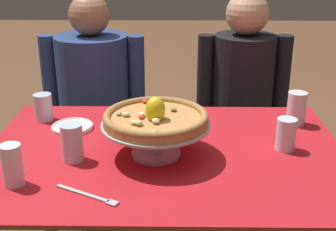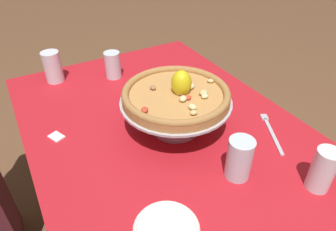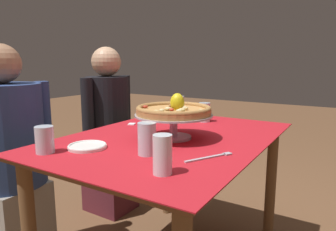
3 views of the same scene
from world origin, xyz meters
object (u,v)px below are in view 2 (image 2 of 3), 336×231
at_px(dinner_fork, 271,131).
at_px(water_glass_side_right, 113,67).
at_px(water_glass_back_right, 53,69).
at_px(side_plate, 166,229).
at_px(pizza_stand, 176,108).
at_px(pizza, 176,94).
at_px(water_glass_side_left, 239,160).
at_px(sugar_packet, 56,137).
at_px(water_glass_front_left, 322,172).

bearing_deg(dinner_fork, water_glass_side_right, 27.15).
bearing_deg(water_glass_back_right, water_glass_side_right, -111.72).
bearing_deg(water_glass_back_right, side_plate, -176.12).
height_order(pizza_stand, side_plate, pizza_stand).
bearing_deg(pizza, dinner_fork, -123.42).
height_order(pizza_stand, dinner_fork, pizza_stand).
height_order(water_glass_side_left, dinner_fork, water_glass_side_left).
relative_size(pizza, dinner_fork, 1.77).
bearing_deg(water_glass_back_right, sugar_packet, 167.19).
height_order(water_glass_back_right, dinner_fork, water_glass_back_right).
relative_size(water_glass_side_right, sugar_packet, 2.30).
distance_m(water_glass_back_right, side_plate, 0.88).
relative_size(water_glass_front_left, sugar_packet, 2.60).
height_order(water_glass_side_right, dinner_fork, water_glass_side_right).
distance_m(water_glass_front_left, sugar_packet, 0.81).
xyz_separation_m(water_glass_side_right, water_glass_side_left, (-0.72, -0.09, 0.01)).
relative_size(water_glass_side_left, side_plate, 0.79).
relative_size(water_glass_side_left, sugar_packet, 2.55).
xyz_separation_m(pizza_stand, water_glass_back_right, (0.54, 0.28, -0.03)).
bearing_deg(side_plate, dinner_fork, -72.77).
distance_m(water_glass_side_right, side_plate, 0.80).
distance_m(water_glass_side_left, water_glass_back_right, 0.88).
xyz_separation_m(water_glass_back_right, side_plate, (-0.88, -0.06, -0.05)).
height_order(pizza, water_glass_side_right, pizza).
distance_m(water_glass_side_left, side_plate, 0.28).
distance_m(pizza, side_plate, 0.42).
xyz_separation_m(side_plate, sugar_packet, (0.49, 0.15, -0.01)).
height_order(dinner_fork, sugar_packet, dinner_fork).
relative_size(pizza, water_glass_side_right, 3.04).
bearing_deg(side_plate, water_glass_side_left, -77.49).
bearing_deg(sugar_packet, water_glass_side_right, -47.33).
relative_size(water_glass_back_right, dinner_fork, 0.67).
bearing_deg(dinner_fork, water_glass_back_right, 37.60).
bearing_deg(side_plate, water_glass_front_left, -101.15).
xyz_separation_m(pizza, side_plate, (-0.33, 0.22, -0.13)).
height_order(pizza_stand, water_glass_front_left, water_glass_front_left).
distance_m(pizza_stand, water_glass_side_right, 0.45).
xyz_separation_m(pizza, dinner_fork, (-0.18, -0.27, -0.13)).
bearing_deg(pizza, water_glass_front_left, -153.95).
relative_size(water_glass_side_left, dinner_fork, 0.64).
xyz_separation_m(pizza_stand, sugar_packet, (0.15, 0.37, -0.08)).
distance_m(water_glass_back_right, sugar_packet, 0.40).
height_order(water_glass_side_right, water_glass_back_right, water_glass_back_right).
bearing_deg(water_glass_side_right, sugar_packet, 132.67).
relative_size(pizza, water_glass_front_left, 2.69).
bearing_deg(water_glass_side_right, water_glass_back_right, 68.28).
distance_m(pizza, dinner_fork, 0.35).
bearing_deg(water_glass_side_left, water_glass_front_left, -131.29).
relative_size(water_glass_side_right, side_plate, 0.71).
relative_size(water_glass_front_left, side_plate, 0.81).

